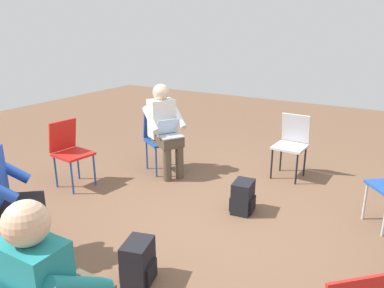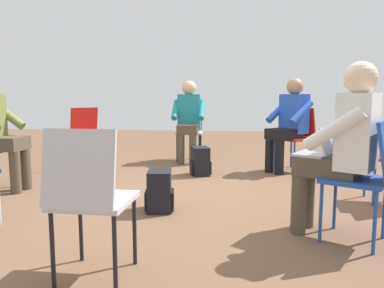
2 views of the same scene
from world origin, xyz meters
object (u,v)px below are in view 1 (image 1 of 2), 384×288
object	(u,v)px
backpack_near_laptop_user	(138,264)
chair_south	(69,149)
chair_west	(292,141)
backpack_by_empty_chair	(243,199)
chair_southwest	(160,136)
person_with_laptop	(165,125)
person_in_blue	(0,188)

from	to	relation	value
backpack_near_laptop_user	chair_south	bearing A→B (deg)	-118.82
chair_west	backpack_by_empty_chair	xyz separation A→B (m)	(1.30, -0.13, -0.34)
backpack_near_laptop_user	backpack_by_empty_chair	world-z (taller)	same
chair_southwest	backpack_near_laptop_user	xyz separation A→B (m)	(2.12, 1.29, -0.34)
person_with_laptop	chair_west	bearing A→B (deg)	148.34
chair_west	chair_south	world-z (taller)	same
person_in_blue	backpack_by_empty_chair	bearing A→B (deg)	102.82
chair_southwest	chair_west	world-z (taller)	same
chair_south	backpack_by_empty_chair	size ratio (longest dim) A/B	2.36
chair_west	chair_south	xyz separation A→B (m)	(1.76, -2.33, 0.00)
chair_south	backpack_by_empty_chair	xyz separation A→B (m)	(-0.46, 2.19, -0.34)
backpack_near_laptop_user	chair_west	bearing A→B (deg)	172.37
person_with_laptop	backpack_by_empty_chair	bearing A→B (deg)	100.87
person_in_blue	backpack_near_laptop_user	bearing A→B (deg)	66.42
chair_south	person_with_laptop	world-z (taller)	person_with_laptop
chair_southwest	backpack_by_empty_chair	world-z (taller)	chair_southwest
person_in_blue	backpack_near_laptop_user	xyz separation A→B (m)	(-0.35, 1.15, -0.54)
chair_west	backpack_near_laptop_user	bearing A→B (deg)	84.88
chair_south	chair_west	bearing A→B (deg)	133.40
person_in_blue	backpack_by_empty_chair	xyz separation A→B (m)	(-1.88, 1.40, -0.54)
chair_south	backpack_near_laptop_user	world-z (taller)	chair_south
chair_south	backpack_near_laptop_user	distance (m)	2.25
person_with_laptop	backpack_by_empty_chair	size ratio (longest dim) A/B	3.44
person_in_blue	backpack_by_empty_chair	world-z (taller)	person_in_blue
person_in_blue	person_with_laptop	bearing A→B (deg)	139.20
person_with_laptop	person_in_blue	world-z (taller)	same
backpack_by_empty_chair	person_in_blue	bearing A→B (deg)	-36.55
chair_west	person_in_blue	distance (m)	3.54
person_in_blue	chair_west	bearing A→B (deg)	113.68
person_in_blue	chair_south	bearing A→B (deg)	168.54
chair_southwest	chair_south	xyz separation A→B (m)	(1.05, -0.66, 0.00)
chair_west	person_with_laptop	bearing A→B (deg)	30.19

